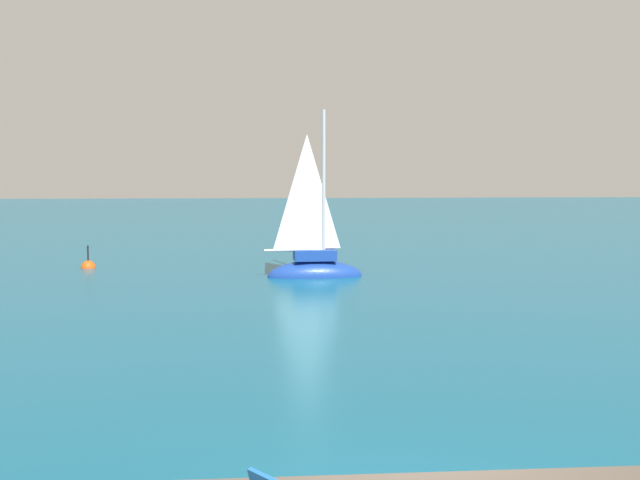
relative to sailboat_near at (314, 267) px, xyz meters
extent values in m
ellipsoid|color=#193D99|center=(0.02, 0.00, -0.35)|extent=(3.42, 1.41, 1.15)
cube|color=#193D99|center=(0.02, 0.00, 0.42)|extent=(1.52, 0.92, 0.38)
cylinder|color=#B7B7BC|center=(0.33, 0.03, 2.84)|extent=(0.13, 0.13, 5.23)
cylinder|color=#B2B2B7|center=(-0.71, -0.06, 0.60)|extent=(2.09, 0.26, 0.10)
pyramid|color=white|center=(-0.25, -0.02, 2.63)|extent=(1.67, 0.19, 3.97)
sphere|color=#EA5114|center=(-8.39, 2.92, -0.35)|extent=(0.56, 0.56, 0.56)
cylinder|color=black|center=(-8.39, 2.92, 0.20)|extent=(0.06, 0.06, 0.60)
camera|label=1|loc=(-1.55, -30.70, 3.84)|focal=49.79mm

